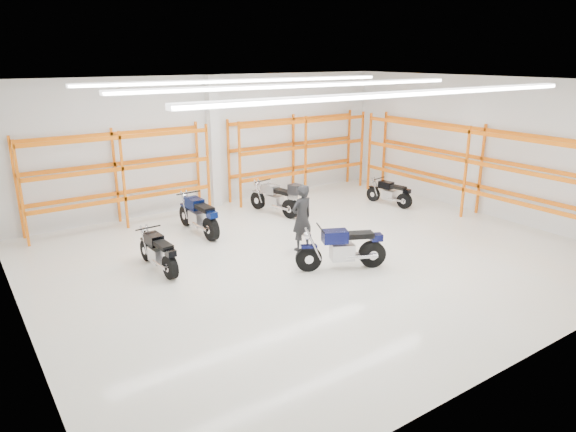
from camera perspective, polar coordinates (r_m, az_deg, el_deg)
ground at (r=13.78m, az=2.98°, el=-4.37°), size 14.00×14.00×0.00m
room_shell at (r=12.95m, az=3.15°, el=9.27°), size 14.02×12.02×4.51m
motorcycle_main at (r=12.82m, az=6.38°, el=-3.64°), size 2.16×1.15×1.13m
motorcycle_back_a at (r=13.05m, az=-14.17°, el=-4.02°), size 0.66×2.01×0.98m
motorcycle_back_b at (r=15.47m, az=-9.83°, el=-0.05°), size 0.77×2.33×1.15m
motorcycle_back_c at (r=17.09m, az=-1.11°, el=1.96°), size 0.91×2.26×1.17m
motorcycle_back_d at (r=18.57m, az=11.35°, el=2.46°), size 0.64×1.85×0.91m
standing_man at (r=13.86m, az=1.55°, el=-0.20°), size 0.71×0.51×1.84m
structural_column at (r=18.00m, az=-8.29°, el=8.09°), size 0.32×0.32×4.50m
pallet_racking_back_left at (r=16.57m, az=-18.30°, el=4.96°), size 5.67×0.87×3.00m
pallet_racking_back_right at (r=19.51m, az=1.27°, el=7.60°), size 5.67×0.87×3.00m
pallet_racking_side at (r=17.83m, az=19.99°, el=5.71°), size 0.87×9.07×3.00m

